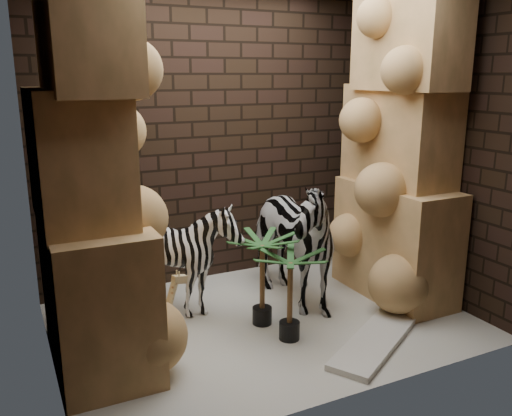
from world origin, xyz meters
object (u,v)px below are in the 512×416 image
palm_back (290,296)px  zebra_left (184,262)px  giraffe_toy (153,320)px  surfboard (380,336)px  zebra_right (284,227)px  palm_front (262,280)px

palm_back → zebra_left: bearing=125.5°
giraffe_toy → surfboard: 1.85m
giraffe_toy → surfboard: size_ratio=0.51×
zebra_right → giraffe_toy: zebra_right is taller
zebra_left → palm_back: bearing=-47.5°
palm_front → palm_back: palm_front is taller
palm_back → surfboard: bearing=-26.3°
giraffe_toy → palm_front: 1.04m
zebra_left → palm_back: (0.61, -0.85, -0.10)m
zebra_right → surfboard: (0.36, -0.99, -0.72)m
zebra_right → palm_back: zebra_right is taller
zebra_right → giraffe_toy: size_ratio=2.14×
zebra_left → surfboard: (1.27, -1.18, -0.46)m
palm_back → zebra_right: bearing=64.9°
zebra_right → palm_back: 0.82m
zebra_right → surfboard: bearing=-73.7°
zebra_right → zebra_left: bearing=165.0°
giraffe_toy → palm_back: 1.10m
zebra_right → giraffe_toy: (-1.40, -0.53, -0.40)m
giraffe_toy → palm_back: (1.09, -0.13, 0.03)m
zebra_left → palm_front: size_ratio=1.31×
surfboard → palm_front: bearing=106.5°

